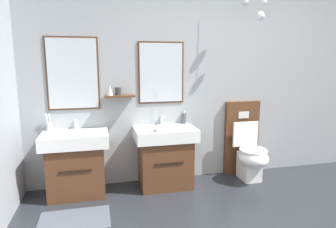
% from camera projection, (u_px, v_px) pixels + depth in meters
% --- Properties ---
extents(wall_back, '(5.19, 0.65, 2.71)m').
position_uv_depth(wall_back, '(219.00, 74.00, 3.90)').
color(wall_back, '#999EA3').
rests_on(wall_back, ground).
extents(bath_mat, '(0.68, 0.44, 0.01)m').
position_uv_depth(bath_mat, '(75.00, 220.00, 2.89)').
color(bath_mat, '#474C56').
rests_on(bath_mat, ground).
extents(vanity_sink_left, '(0.73, 0.51, 0.74)m').
position_uv_depth(vanity_sink_left, '(76.00, 162.00, 3.39)').
color(vanity_sink_left, '#56331E').
rests_on(vanity_sink_left, ground).
extents(tap_on_left_sink, '(0.03, 0.13, 0.11)m').
position_uv_depth(tap_on_left_sink, '(75.00, 123.00, 3.50)').
color(tap_on_left_sink, silver).
rests_on(tap_on_left_sink, vanity_sink_left).
extents(vanity_sink_right, '(0.73, 0.51, 0.74)m').
position_uv_depth(vanity_sink_right, '(165.00, 155.00, 3.63)').
color(vanity_sink_right, '#56331E').
rests_on(vanity_sink_right, ground).
extents(tap_on_right_sink, '(0.03, 0.13, 0.11)m').
position_uv_depth(tap_on_right_sink, '(162.00, 119.00, 3.74)').
color(tap_on_right_sink, silver).
rests_on(tap_on_right_sink, vanity_sink_right).
extents(toilet, '(0.48, 0.62, 1.00)m').
position_uv_depth(toilet, '(247.00, 150.00, 3.90)').
color(toilet, '#56331E').
rests_on(toilet, ground).
extents(toothbrush_cup, '(0.07, 0.07, 0.20)m').
position_uv_depth(toothbrush_cup, '(50.00, 126.00, 3.42)').
color(toothbrush_cup, silver).
rests_on(toothbrush_cup, vanity_sink_left).
extents(soap_dispenser, '(0.06, 0.06, 0.17)m').
position_uv_depth(soap_dispenser, '(184.00, 118.00, 3.80)').
color(soap_dispenser, '#4C4C51').
rests_on(soap_dispenser, vanity_sink_right).
extents(folded_hand_towel, '(0.22, 0.16, 0.04)m').
position_uv_depth(folded_hand_towel, '(164.00, 129.00, 3.41)').
color(folded_hand_towel, white).
rests_on(folded_hand_towel, vanity_sink_right).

